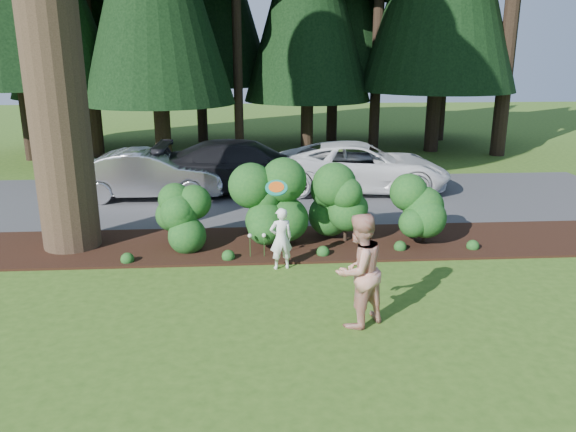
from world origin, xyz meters
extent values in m
plane|color=#315317|center=(0.00, 0.00, 0.00)|extent=(80.00, 80.00, 0.00)
cube|color=black|center=(0.00, 3.25, 0.03)|extent=(16.00, 2.50, 0.05)
cube|color=#38383A|center=(0.00, 7.50, 0.01)|extent=(22.00, 6.00, 0.03)
sphere|color=#164919|center=(-2.00, 3.20, 0.66)|extent=(1.08, 1.08, 1.08)
cylinder|color=black|center=(-2.00, 3.20, 0.15)|extent=(0.08, 0.08, 0.30)
sphere|color=#164919|center=(-0.20, 3.00, 0.94)|extent=(1.35, 1.35, 1.35)
cylinder|color=black|center=(-0.20, 3.00, 0.15)|extent=(0.08, 0.08, 0.30)
sphere|color=#164919|center=(1.60, 3.30, 0.83)|extent=(1.26, 1.26, 1.26)
cylinder|color=black|center=(1.60, 3.30, 0.15)|extent=(0.08, 0.08, 0.30)
sphere|color=#164919|center=(3.40, 3.10, 0.72)|extent=(1.17, 1.17, 1.17)
cylinder|color=black|center=(3.40, 3.10, 0.15)|extent=(0.08, 0.08, 0.30)
cylinder|color=#164919|center=(-0.60, 2.40, 0.25)|extent=(0.01, 0.01, 0.50)
sphere|color=white|center=(-0.60, 2.40, 0.52)|extent=(0.09, 0.09, 0.09)
cylinder|color=#164919|center=(-0.30, 2.40, 0.25)|extent=(0.01, 0.01, 0.50)
sphere|color=white|center=(-0.30, 2.40, 0.52)|extent=(0.09, 0.09, 0.09)
cylinder|color=#164919|center=(0.00, 2.40, 0.25)|extent=(0.01, 0.01, 0.50)
sphere|color=white|center=(0.00, 2.40, 0.52)|extent=(0.09, 0.09, 0.09)
cylinder|color=black|center=(-9.50, 14.00, 4.90)|extent=(0.50, 0.50, 9.80)
cylinder|color=black|center=(-7.00, 14.50, 4.55)|extent=(0.50, 0.50, 9.10)
cylinder|color=black|center=(-4.00, 15.00, 5.25)|extent=(0.50, 0.50, 10.50)
cylinder|color=black|center=(-1.00, 13.50, 4.38)|extent=(0.50, 0.50, 8.75)
cylinder|color=black|center=(2.00, 14.50, 5.60)|extent=(0.50, 0.50, 11.20)
cylinder|color=black|center=(5.00, 15.50, 4.72)|extent=(0.50, 0.50, 9.45)
cylinder|color=black|center=(7.50, 14.00, 5.42)|extent=(0.50, 0.50, 10.85)
cylinder|color=black|center=(10.00, 16.00, 4.90)|extent=(0.50, 0.50, 9.80)
cylinder|color=black|center=(-8.00, 18.50, 5.60)|extent=(0.50, 0.50, 11.20)
cylinder|color=black|center=(-2.50, 18.00, 5.25)|extent=(0.50, 0.50, 10.50)
cylinder|color=black|center=(3.50, 19.00, 5.95)|extent=(0.50, 0.50, 11.90)
cylinder|color=black|center=(8.50, 18.50, 5.07)|extent=(0.50, 0.50, 10.15)
imported|color=#A7A7AC|center=(-3.56, 7.73, 0.75)|extent=(4.37, 1.55, 1.44)
imported|color=silver|center=(2.89, 8.21, 0.80)|extent=(5.78, 3.18, 1.53)
imported|color=black|center=(-0.65, 8.29, 0.83)|extent=(5.58, 2.36, 1.61)
imported|color=white|center=(0.03, 1.80, 0.64)|extent=(0.52, 0.39, 1.28)
imported|color=#BC3A19|center=(1.12, -0.73, 0.94)|extent=(1.15, 1.10, 1.87)
cylinder|color=#177F66|center=(-0.04, 2.13, 1.62)|extent=(0.46, 0.40, 0.26)
cylinder|color=#E85A13|center=(-0.04, 2.13, 1.63)|extent=(0.32, 0.28, 0.18)
camera|label=1|loc=(-0.56, -8.91, 4.26)|focal=35.00mm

